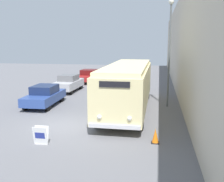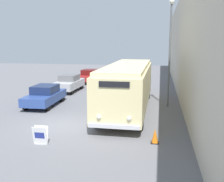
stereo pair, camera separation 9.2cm
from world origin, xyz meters
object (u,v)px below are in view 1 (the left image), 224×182
(sign_board, at_px, (41,136))
(parked_car_far, at_px, (89,76))
(parked_car_near, at_px, (45,96))
(streetlamp, at_px, (170,40))
(parked_car_mid, at_px, (68,83))
(traffic_cone, at_px, (155,136))
(vintage_bus, at_px, (128,85))

(sign_board, height_order, parked_car_far, parked_car_far)
(parked_car_near, bearing_deg, sign_board, -68.79)
(streetlamp, distance_m, parked_car_near, 9.63)
(sign_board, bearing_deg, parked_car_near, 112.99)
(parked_car_mid, bearing_deg, streetlamp, -25.83)
(parked_car_near, xyz_separation_m, traffic_cone, (7.96, -5.87, -0.41))
(parked_car_far, xyz_separation_m, traffic_cone, (7.74, -17.28, -0.42))
(parked_car_far, relative_size, traffic_cone, 6.13)
(vintage_bus, relative_size, streetlamp, 1.49)
(sign_board, relative_size, traffic_cone, 1.23)
(streetlamp, xyz_separation_m, traffic_cone, (-0.74, -7.12, -4.34))
(sign_board, relative_size, streetlamp, 0.11)
(streetlamp, distance_m, traffic_cone, 8.37)
(streetlamp, height_order, parked_car_mid, streetlamp)
(parked_car_near, distance_m, parked_car_far, 11.41)
(sign_board, bearing_deg, parked_car_mid, 103.99)
(vintage_bus, distance_m, parked_car_far, 12.96)
(parked_car_far, bearing_deg, traffic_cone, -63.64)
(vintage_bus, distance_m, streetlamp, 4.21)
(streetlamp, bearing_deg, sign_board, -125.23)
(parked_car_mid, bearing_deg, parked_car_near, -87.12)
(streetlamp, relative_size, parked_car_far, 1.79)
(vintage_bus, bearing_deg, parked_car_far, 116.69)
(vintage_bus, bearing_deg, traffic_cone, -71.38)
(sign_board, bearing_deg, parked_car_far, 98.40)
(sign_board, bearing_deg, streetlamp, 54.77)
(vintage_bus, height_order, parked_car_near, vintage_bus)
(traffic_cone, bearing_deg, sign_board, -168.26)
(parked_car_mid, bearing_deg, sign_board, -75.27)
(streetlamp, bearing_deg, parked_car_near, -171.80)
(streetlamp, height_order, parked_car_far, streetlamp)
(vintage_bus, distance_m, parked_car_near, 6.11)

